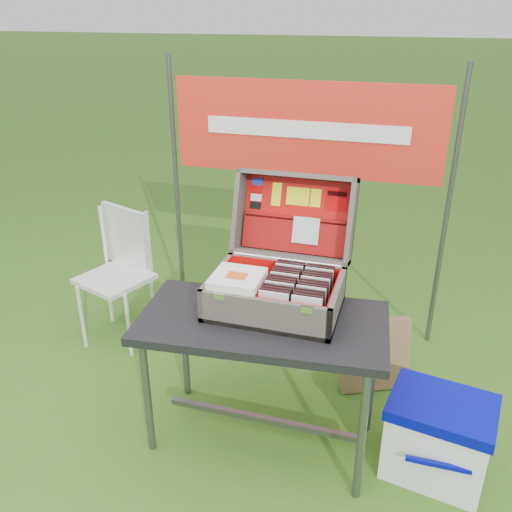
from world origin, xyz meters
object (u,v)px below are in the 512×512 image
(table, at_px, (262,382))
(cardboard_box, at_px, (375,355))
(chair, at_px, (115,280))
(suitcase, at_px, (279,251))
(cooler, at_px, (437,438))

(table, height_order, cardboard_box, table)
(table, distance_m, chair, 1.28)
(suitcase, xyz_separation_m, cooler, (0.78, -0.13, -0.76))
(cooler, bearing_deg, table, -168.00)
(suitcase, relative_size, cooler, 1.31)
(chair, bearing_deg, table, -8.06)
(table, bearing_deg, cardboard_box, 45.21)
(chair, bearing_deg, cardboard_box, 19.24)
(cooler, distance_m, chair, 2.03)
(table, bearing_deg, suitcase, 74.45)
(table, relative_size, cooler, 2.47)
(suitcase, relative_size, cardboard_box, 1.43)
(suitcase, bearing_deg, cooler, -9.50)
(cooler, distance_m, cardboard_box, 0.64)
(table, distance_m, cooler, 0.82)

